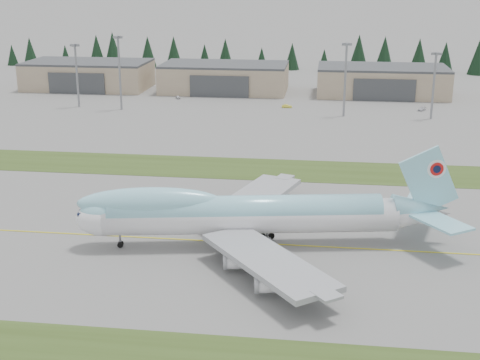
# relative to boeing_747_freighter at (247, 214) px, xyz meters

# --- Properties ---
(ground) EXTENTS (7000.00, 7000.00, 0.00)m
(ground) POSITION_rel_boeing_747_freighter_xyz_m (-12.02, 0.82, -5.70)
(ground) COLOR slate
(ground) RESTS_ON ground
(grass_strip_near) EXTENTS (400.00, 14.00, 0.08)m
(grass_strip_near) POSITION_rel_boeing_747_freighter_xyz_m (-12.02, -37.18, -5.70)
(grass_strip_near) COLOR #334719
(grass_strip_near) RESTS_ON ground
(grass_strip_far) EXTENTS (400.00, 18.00, 0.08)m
(grass_strip_far) POSITION_rel_boeing_747_freighter_xyz_m (-12.02, 45.82, -5.70)
(grass_strip_far) COLOR #334719
(grass_strip_far) RESTS_ON ground
(taxiway_line_main) EXTENTS (400.00, 0.40, 0.02)m
(taxiway_line_main) POSITION_rel_boeing_747_freighter_xyz_m (-12.02, 0.82, -5.70)
(taxiway_line_main) COLOR gold
(taxiway_line_main) RESTS_ON ground
(boeing_747_freighter) EXTENTS (65.89, 55.81, 17.28)m
(boeing_747_freighter) POSITION_rel_boeing_747_freighter_xyz_m (0.00, 0.00, 0.00)
(boeing_747_freighter) COLOR white
(boeing_747_freighter) RESTS_ON ground
(hangar_left) EXTENTS (48.00, 26.60, 10.80)m
(hangar_left) POSITION_rel_boeing_747_freighter_xyz_m (-82.02, 150.72, -0.31)
(hangar_left) COLOR gray
(hangar_left) RESTS_ON ground
(hangar_center) EXTENTS (48.00, 26.60, 10.80)m
(hangar_center) POSITION_rel_boeing_747_freighter_xyz_m (-27.02, 150.72, -0.31)
(hangar_center) COLOR gray
(hangar_center) RESTS_ON ground
(hangar_right) EXTENTS (48.00, 26.60, 10.80)m
(hangar_right) POSITION_rel_boeing_747_freighter_xyz_m (32.98, 150.72, -0.31)
(hangar_right) COLOR gray
(hangar_right) RESTS_ON ground
(floodlight_masts) EXTENTS (163.27, 7.37, 24.64)m
(floodlight_masts) POSITION_rel_boeing_747_freighter_xyz_m (-48.32, 110.81, 10.36)
(floodlight_masts) COLOR gray
(floodlight_masts) RESTS_ON ground
(service_vehicle_a) EXTENTS (2.53, 3.50, 1.11)m
(service_vehicle_a) POSITION_rel_boeing_747_freighter_xyz_m (-41.69, 132.87, -5.70)
(service_vehicle_a) COLOR #BCBBBE
(service_vehicle_a) RESTS_ON ground
(service_vehicle_b) EXTENTS (3.53, 1.39, 1.14)m
(service_vehicle_b) POSITION_rel_boeing_747_freighter_xyz_m (-0.84, 121.09, -5.70)
(service_vehicle_b) COLOR yellow
(service_vehicle_b) RESTS_ON ground
(service_vehicle_c) EXTENTS (3.38, 4.28, 1.16)m
(service_vehicle_c) POSITION_rel_boeing_747_freighter_xyz_m (44.54, 122.19, -5.70)
(service_vehicle_c) COLOR silver
(service_vehicle_c) RESTS_ON ground
(conifer_belt) EXTENTS (268.64, 15.98, 16.72)m
(conifer_belt) POSITION_rel_boeing_747_freighter_xyz_m (0.90, 213.09, 1.77)
(conifer_belt) COLOR black
(conifer_belt) RESTS_ON ground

